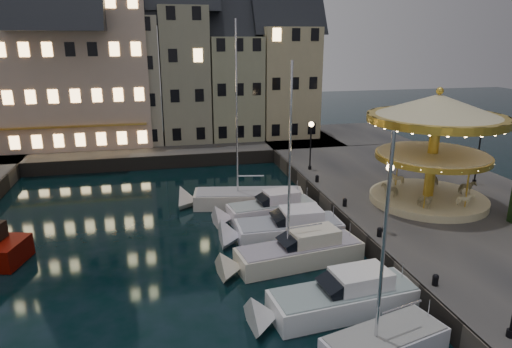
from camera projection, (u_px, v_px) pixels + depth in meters
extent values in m
plane|color=black|center=(270.00, 273.00, 24.75)|extent=(160.00, 160.00, 0.00)
cube|color=#474442|center=(437.00, 204.00, 33.07)|extent=(16.00, 56.00, 1.30)
cube|color=#474442|center=(135.00, 149.00, 49.09)|extent=(44.00, 12.00, 1.30)
cube|color=#47423A|center=(333.00, 213.00, 31.41)|extent=(0.15, 44.00, 1.30)
cube|color=#47423A|center=(154.00, 163.00, 43.89)|extent=(48.00, 0.15, 1.30)
cylinder|color=black|center=(510.00, 333.00, 17.41)|extent=(0.28, 0.28, 0.30)
cylinder|color=black|center=(385.00, 230.00, 26.76)|extent=(0.28, 0.28, 0.30)
cylinder|color=black|center=(387.00, 202.00, 26.25)|extent=(0.12, 0.12, 3.80)
sphere|color=#FFD18C|center=(390.00, 167.00, 25.66)|extent=(0.44, 0.44, 0.44)
cylinder|color=black|center=(310.00, 168.00, 39.37)|extent=(0.28, 0.28, 0.30)
cylinder|color=black|center=(310.00, 148.00, 38.87)|extent=(0.12, 0.12, 3.80)
sphere|color=#FFD18C|center=(311.00, 124.00, 38.28)|extent=(0.44, 0.44, 0.44)
cylinder|color=black|center=(474.00, 181.00, 35.63)|extent=(0.28, 0.28, 0.30)
cylinder|color=black|center=(477.00, 160.00, 35.13)|extent=(0.12, 0.12, 3.80)
sphere|color=#FFD18C|center=(481.00, 134.00, 34.53)|extent=(0.44, 0.44, 0.44)
cylinder|color=black|center=(435.00, 281.00, 21.01)|extent=(0.28, 0.28, 0.40)
sphere|color=black|center=(436.00, 277.00, 20.95)|extent=(0.30, 0.30, 0.30)
cylinder|color=black|center=(379.00, 233.00, 26.15)|extent=(0.28, 0.28, 0.40)
sphere|color=black|center=(380.00, 230.00, 26.09)|extent=(0.30, 0.30, 0.30)
cylinder|color=black|center=(345.00, 203.00, 30.82)|extent=(0.28, 0.28, 0.40)
sphere|color=black|center=(345.00, 200.00, 30.76)|extent=(0.30, 0.30, 0.30)
cylinder|color=black|center=(317.00, 179.00, 35.96)|extent=(0.28, 0.28, 0.40)
sphere|color=black|center=(317.00, 177.00, 35.90)|extent=(0.30, 0.30, 0.30)
cube|color=slate|center=(15.00, 92.00, 46.80)|extent=(5.00, 8.00, 11.00)
cube|color=#B6AA8E|center=(71.00, 86.00, 47.78)|extent=(5.60, 8.00, 12.00)
cube|color=#A7A089|center=(130.00, 80.00, 48.89)|extent=(6.20, 8.00, 13.00)
cube|color=gray|center=(184.00, 75.00, 49.93)|extent=(5.00, 8.00, 14.00)
cube|color=gray|center=(233.00, 87.00, 51.49)|extent=(5.60, 8.00, 11.00)
cube|color=tan|center=(285.00, 82.00, 52.59)|extent=(6.20, 8.00, 12.00)
cube|color=beige|center=(70.00, 72.00, 47.36)|extent=(16.00, 9.00, 15.00)
cube|color=silver|center=(384.00, 347.00, 18.15)|extent=(5.43, 3.19, 1.30)
cube|color=gray|center=(386.00, 333.00, 17.95)|extent=(5.15, 2.97, 0.10)
cylinder|color=silver|center=(385.00, 232.00, 16.44)|extent=(0.14, 0.14, 8.93)
cube|color=white|center=(343.00, 302.00, 21.23)|extent=(7.15, 3.02, 1.30)
cube|color=gray|center=(344.00, 289.00, 21.04)|extent=(6.78, 2.80, 0.10)
cube|color=white|center=(361.00, 278.00, 21.17)|extent=(2.80, 2.00, 0.80)
cube|color=black|center=(334.00, 285.00, 20.78)|extent=(1.34, 1.73, 0.94)
cube|color=beige|center=(299.00, 256.00, 25.68)|extent=(7.43, 3.14, 1.30)
cube|color=gray|center=(300.00, 245.00, 25.49)|extent=(7.05, 2.92, 0.10)
cube|color=beige|center=(314.00, 236.00, 25.66)|extent=(2.94, 1.97, 0.80)
cube|color=black|center=(290.00, 241.00, 25.20)|extent=(1.41, 1.64, 0.95)
cylinder|color=silver|center=(290.00, 163.00, 23.85)|extent=(0.14, 0.14, 9.69)
cube|color=white|center=(289.00, 232.00, 28.92)|extent=(6.60, 2.56, 1.30)
cube|color=gray|center=(289.00, 222.00, 28.73)|extent=(6.27, 2.35, 0.10)
cube|color=white|center=(301.00, 214.00, 28.77)|extent=(2.51, 1.91, 0.80)
cube|color=black|center=(281.00, 218.00, 28.53)|extent=(1.14, 1.77, 0.92)
cube|color=white|center=(271.00, 212.00, 32.11)|extent=(6.36, 2.89, 1.30)
cube|color=#8B9798|center=(272.00, 203.00, 31.92)|extent=(6.03, 2.68, 0.10)
cube|color=white|center=(281.00, 196.00, 32.04)|extent=(2.52, 1.85, 0.80)
cube|color=black|center=(265.00, 200.00, 31.66)|extent=(1.26, 1.57, 0.89)
cube|color=beige|center=(249.00, 200.00, 34.53)|extent=(8.47, 3.79, 1.30)
cube|color=#95959D|center=(249.00, 191.00, 34.34)|extent=(8.03, 3.53, 0.10)
cylinder|color=silver|center=(237.00, 120.00, 32.72)|extent=(0.14, 0.14, 11.00)
cylinder|color=#CABE8F|center=(427.00, 199.00, 31.59)|extent=(7.84, 7.84, 0.49)
cylinder|color=gold|center=(433.00, 153.00, 30.64)|extent=(0.69, 0.69, 6.08)
cylinder|color=#CABE8F|center=(433.00, 154.00, 30.67)|extent=(7.25, 7.25, 0.18)
cylinder|color=gold|center=(432.00, 157.00, 30.72)|extent=(7.53, 7.53, 0.34)
cone|color=#CABE8F|center=(438.00, 106.00, 29.73)|extent=(9.02, 9.02, 1.57)
cylinder|color=gold|center=(437.00, 119.00, 29.98)|extent=(9.02, 9.02, 0.49)
sphere|color=gold|center=(440.00, 91.00, 29.45)|extent=(0.49, 0.49, 0.49)
imported|color=#CABE8F|center=(455.00, 182.00, 32.68)|extent=(1.64, 1.18, 0.98)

